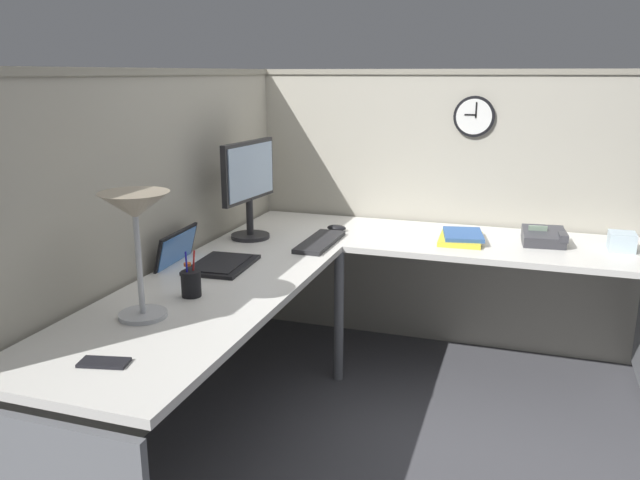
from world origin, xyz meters
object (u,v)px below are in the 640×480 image
cell_phone (104,363)px  office_phone (545,238)px  desk_lamp_dome (135,216)px  keyboard (320,242)px  book_stack (462,237)px  laptop (202,260)px  monitor (249,182)px  tissue_box (622,242)px  wall_clock (474,116)px  pen_cup (191,283)px  computer_mouse (337,228)px

cell_phone → office_phone: 2.20m
desk_lamp_dome → cell_phone: size_ratio=3.09×
cell_phone → desk_lamp_dome: bearing=3.6°
keyboard → book_stack: bearing=-67.3°
laptop → office_phone: 1.68m
monitor → office_phone: 1.51m
tissue_box → office_phone: bearing=91.0°
tissue_box → wall_clock: size_ratio=0.55×
laptop → pen_cup: 0.41m
keyboard → computer_mouse: (0.28, -0.00, 0.01)m
laptop → monitor: bearing=-1.1°
cell_phone → tissue_box: (1.82, -1.60, 0.04)m
office_phone → tissue_box: 0.35m
keyboard → cell_phone: 1.49m
desk_lamp_dome → wall_clock: wall_clock is taller
computer_mouse → office_phone: office_phone is taller
pen_cup → office_phone: (1.21, -1.30, -0.02)m
pen_cup → tissue_box: (1.22, -1.65, -0.01)m
laptop → office_phone: (0.84, -1.46, 0.01)m
computer_mouse → office_phone: (0.05, -1.07, 0.02)m
pen_cup → office_phone: 1.78m
cell_phone → office_phone: office_phone is taller
wall_clock → cell_phone: bearing=158.5°
pen_cup → wall_clock: (1.54, -0.89, 0.55)m
office_phone → tissue_box: bearing=-89.0°
monitor → wall_clock: 1.27m
monitor → wall_clock: size_ratio=2.27×
pen_cup → tissue_box: 2.05m
monitor → book_stack: 1.12m
computer_mouse → pen_cup: pen_cup is taller
laptop → keyboard: 0.64m
cell_phone → office_phone: (1.81, -1.25, 0.03)m
keyboard → laptop: bearing=142.7°
cell_phone → wall_clock: (2.14, -0.84, 0.60)m
office_phone → book_stack: (-0.06, 0.40, -0.02)m
computer_mouse → cell_phone: (-1.76, 0.18, -0.01)m
desk_lamp_dome → office_phone: bearing=-43.0°
desk_lamp_dome → book_stack: bearing=-34.4°
laptop → desk_lamp_dome: desk_lamp_dome is taller
cell_phone → book_stack: bearing=-38.4°
keyboard → wall_clock: bearing=-44.5°
office_phone → tissue_box: office_phone is taller
pen_cup → cell_phone: bearing=-175.5°
computer_mouse → office_phone: bearing=-87.1°
pen_cup → cell_phone: size_ratio=1.25×
desk_lamp_dome → cell_phone: (-0.36, -0.10, -0.36)m
cell_phone → wall_clock: wall_clock is taller
book_stack → office_phone: bearing=-81.5°
monitor → laptop: 0.57m
cell_phone → tissue_box: size_ratio=1.20×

